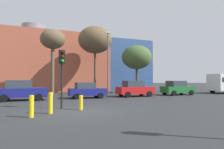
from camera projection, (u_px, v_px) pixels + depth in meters
The scene contains 14 objects.
ground_plane at pixel (83, 111), 11.61m from camera, with size 200.00×200.00×0.00m, color #2D3033.
building_backdrop at pixel (33, 64), 34.16m from camera, with size 42.50×12.68×11.71m.
parked_car_1 at pixel (22, 90), 17.74m from camera, with size 4.32×2.12×1.87m.
parked_car_2 at pixel (87, 90), 19.97m from camera, with size 3.79×1.86×1.64m.
parked_car_3 at pixel (135, 89), 22.02m from camera, with size 4.19×2.05×1.81m.
parked_car_4 at pixel (177, 88), 24.24m from camera, with size 4.15×2.04×1.80m.
traffic_light_island at pixel (62, 65), 12.71m from camera, with size 0.40×0.39×3.88m.
bare_tree_0 at pixel (53, 41), 23.95m from camera, with size 3.07×3.07×8.24m.
bare_tree_1 at pixel (95, 40), 27.79m from camera, with size 4.87×4.87×9.66m.
bare_tree_2 at pixel (137, 57), 27.94m from camera, with size 4.35×4.35×6.96m.
bollard_yellow_0 at pixel (31, 106), 9.67m from camera, with size 0.24×0.24×1.12m, color yellow.
bollard_yellow_1 at pixel (81, 103), 12.14m from camera, with size 0.24×0.24×0.92m, color yellow.
bollard_yellow_2 at pixel (50, 103), 10.78m from camera, with size 0.24×0.24×1.20m, color yellow.
street_lamp at pixel (108, 59), 23.94m from camera, with size 0.80×0.24×7.96m.
Camera 1 is at (-2.60, -11.52, 1.89)m, focal length 30.76 mm.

